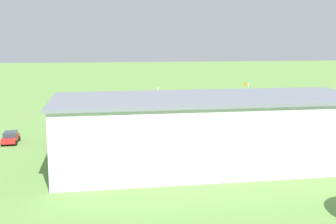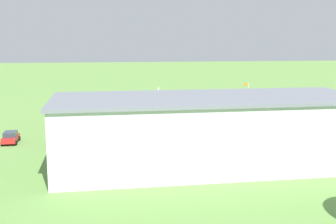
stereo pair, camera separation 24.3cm
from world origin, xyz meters
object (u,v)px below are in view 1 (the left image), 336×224
biplane (155,101)px  person_by_parked_cars (198,125)px  hangar (210,131)px  car_black (63,137)px  car_red (11,137)px  person_beside_truck (81,128)px  windsock (245,87)px  truck_box_grey (290,121)px  person_near_hangar_door (60,130)px

biplane → person_by_parked_cars: (-6.07, 5.45, -3.21)m
hangar → biplane: size_ratio=3.86×
car_black → person_by_parked_cars: size_ratio=3.13×
person_by_parked_cars → car_red: bearing=9.6°
biplane → person_beside_truck: size_ratio=5.15×
person_by_parked_cars → windsock: windsock is taller
person_by_parked_cars → biplane: bearing=-42.0°
windsock → person_by_parked_cars: bearing=35.4°
car_black → person_beside_truck: (-2.16, -5.38, 0.01)m
biplane → truck_box_grey: bearing=156.6°
person_by_parked_cars → windsock: bearing=-144.6°
biplane → windsock: size_ratio=1.34×
person_near_hangar_door → windsock: (-30.92, -7.44, 5.05)m
car_black → person_near_hangar_door: bearing=-80.0°
biplane → person_by_parked_cars: bearing=138.0°
hangar → windsock: (-12.88, -25.53, 1.92)m
person_near_hangar_door → person_beside_truck: person_beside_truck is taller
truck_box_grey → person_by_parked_cars: (13.66, -3.09, -0.77)m
hangar → person_near_hangar_door: bearing=-45.1°
truck_box_grey → person_by_parked_cars: size_ratio=4.59×
truck_box_grey → person_beside_truck: truck_box_grey is taller
hangar → windsock: 28.66m
person_beside_truck → windsock: size_ratio=0.26×
biplane → truck_box_grey: biplane is taller
car_black → truck_box_grey: bearing=-175.6°
car_red → person_near_hangar_door: car_red is taller
car_black → person_by_parked_cars: 20.93m
car_black → truck_box_grey: (-33.81, -2.59, 0.67)m
truck_box_grey → person_by_parked_cars: truck_box_grey is taller
hangar → windsock: size_ratio=5.18×
hangar → truck_box_grey: 22.85m
car_black → person_beside_truck: bearing=-111.9°
person_near_hangar_door → windsock: 32.21m
car_red → truck_box_grey: 40.86m
person_beside_truck → windsock: windsock is taller
person_by_parked_cars → car_black: bearing=15.7°
person_by_parked_cars → person_beside_truck: size_ratio=0.89×
truck_box_grey → person_by_parked_cars: bearing=-12.7°
car_black → person_near_hangar_door: size_ratio=3.14×
biplane → person_by_parked_cars: size_ratio=5.80×
truck_box_grey → biplane: bearing=-23.4°
hangar → person_by_parked_cars: (-3.03, -18.52, -3.13)m
car_black → car_red: bearing=-8.9°
person_beside_truck → windsock: bearing=-165.3°
car_black → person_near_hangar_door: 5.32m
biplane → person_near_hangar_door: biplane is taller
person_by_parked_cars → person_beside_truck: person_beside_truck is taller
truck_box_grey → person_near_hangar_door: truck_box_grey is taller
car_red → person_beside_truck: 10.13m
biplane → windsock: windsock is taller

